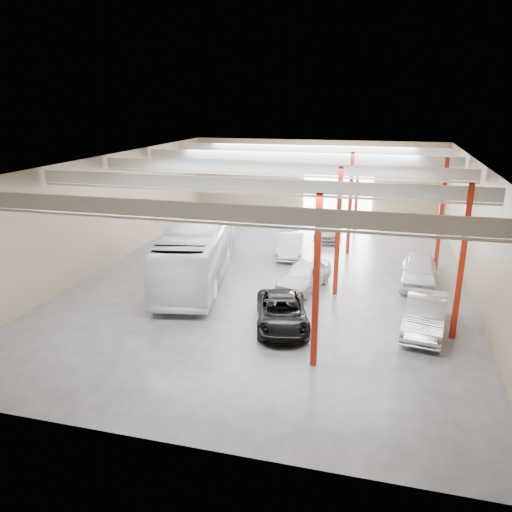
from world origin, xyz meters
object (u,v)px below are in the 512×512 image
at_px(black_sedan, 282,312).
at_px(car_row_c, 328,229).
at_px(car_row_a, 304,275).
at_px(coach_bus, 199,249).
at_px(car_row_b, 290,244).
at_px(car_right_far, 419,271).
at_px(car_right_near, 425,314).

xyz_separation_m(black_sedan, car_row_c, (0.18, 16.51, 0.01)).
bearing_deg(car_row_a, coach_bus, -168.39).
relative_size(black_sedan, car_row_c, 1.03).
relative_size(car_row_b, car_right_far, 0.97).
distance_m(black_sedan, car_row_b, 11.45).
bearing_deg(car_row_b, car_row_c, 61.79).
distance_m(black_sedan, car_row_c, 16.51).
bearing_deg(black_sedan, car_right_near, -4.05).
xyz_separation_m(black_sedan, car_right_far, (6.48, 7.51, 0.13)).
height_order(black_sedan, car_right_far, car_right_far).
distance_m(coach_bus, car_right_near, 13.48).
bearing_deg(car_right_near, car_right_far, 97.37).
xyz_separation_m(coach_bus, car_right_far, (12.74, 2.00, -0.96)).
relative_size(coach_bus, black_sedan, 2.51).
bearing_deg(car_row_a, car_row_b, 122.15).
bearing_deg(coach_bus, car_right_far, -2.27).
relative_size(black_sedan, car_row_b, 1.07).
xyz_separation_m(car_row_a, car_right_near, (6.32, -3.99, 0.02)).
bearing_deg(black_sedan, coach_bus, 124.00).
bearing_deg(car_right_far, car_row_a, -156.48).
relative_size(coach_bus, car_row_b, 2.70).
relative_size(coach_bus, car_row_a, 2.76).
relative_size(black_sedan, car_row_a, 1.10).
relative_size(coach_bus, car_row_c, 2.58).
relative_size(car_row_b, car_right_near, 0.96).
relative_size(black_sedan, car_right_far, 1.04).
distance_m(car_row_a, car_right_near, 7.47).
xyz_separation_m(car_right_near, car_right_far, (0.00, 6.29, 0.02)).
bearing_deg(car_right_near, coach_bus, 168.77).
bearing_deg(car_row_b, car_right_far, -32.00).
xyz_separation_m(coach_bus, car_row_a, (6.42, -0.30, -1.00)).
height_order(coach_bus, car_right_near, coach_bus).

